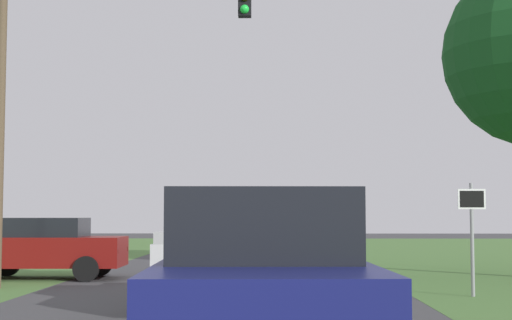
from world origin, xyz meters
name	(u,v)px	position (x,y,z in m)	size (l,w,h in m)	color
red_suv_near	(261,289)	(1.09, 5.45, 1.05)	(2.21, 4.96, 2.01)	navy
pickup_truck_lead	(223,255)	(0.27, 12.96, 0.99)	(2.36, 5.22, 1.93)	silver
traffic_light	(67,69)	(-3.79, 16.41, 5.34)	(6.77, 0.40, 8.22)	brown
keep_moving_sign	(472,224)	(5.58, 14.74, 1.58)	(0.60, 0.09, 2.46)	gray
crossing_suv_far	(44,246)	(-5.11, 19.20, 0.89)	(4.35, 2.20, 1.68)	maroon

